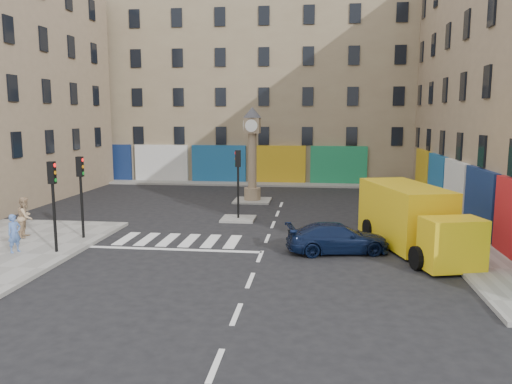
% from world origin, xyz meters
% --- Properties ---
extents(ground, '(120.00, 120.00, 0.00)m').
position_xyz_m(ground, '(0.00, 0.00, 0.00)').
color(ground, black).
rests_on(ground, ground).
extents(sidewalk_right, '(2.60, 30.00, 0.15)m').
position_xyz_m(sidewalk_right, '(8.70, 10.00, 0.07)').
color(sidewalk_right, gray).
rests_on(sidewalk_right, ground).
extents(sidewalk_far, '(32.00, 2.40, 0.15)m').
position_xyz_m(sidewalk_far, '(-4.00, 22.20, 0.07)').
color(sidewalk_far, gray).
rests_on(sidewalk_far, ground).
extents(island_near, '(1.80, 1.80, 0.12)m').
position_xyz_m(island_near, '(-2.00, 8.00, 0.06)').
color(island_near, gray).
rests_on(island_near, ground).
extents(island_far, '(2.40, 2.40, 0.12)m').
position_xyz_m(island_far, '(-2.00, 14.00, 0.06)').
color(island_far, gray).
rests_on(island_far, ground).
extents(building_far, '(32.00, 10.00, 17.00)m').
position_xyz_m(building_far, '(-4.00, 28.00, 8.50)').
color(building_far, '#89785B').
rests_on(building_far, ground).
extents(traffic_light_left_near, '(0.28, 0.22, 3.70)m').
position_xyz_m(traffic_light_left_near, '(-8.30, 0.20, 2.62)').
color(traffic_light_left_near, black).
rests_on(traffic_light_left_near, sidewalk_left).
extents(traffic_light_left_far, '(0.28, 0.22, 3.70)m').
position_xyz_m(traffic_light_left_far, '(-8.30, 2.60, 2.62)').
color(traffic_light_left_far, black).
rests_on(traffic_light_left_far, sidewalk_left).
extents(traffic_light_island, '(0.28, 0.22, 3.70)m').
position_xyz_m(traffic_light_island, '(-2.00, 8.00, 2.59)').
color(traffic_light_island, black).
rests_on(traffic_light_island, island_near).
extents(clock_pillar, '(1.20, 1.20, 6.10)m').
position_xyz_m(clock_pillar, '(-2.00, 14.00, 3.55)').
color(clock_pillar, '#8C765C').
rests_on(clock_pillar, island_far).
extents(navy_sedan, '(4.51, 2.57, 1.23)m').
position_xyz_m(navy_sedan, '(3.12, 2.00, 0.62)').
color(navy_sedan, black).
rests_on(navy_sedan, ground).
extents(yellow_van, '(4.05, 7.64, 2.67)m').
position_xyz_m(yellow_van, '(6.28, 2.97, 1.32)').
color(yellow_van, yellow).
rests_on(yellow_van, ground).
extents(pedestrian_blue, '(0.58, 0.68, 1.57)m').
position_xyz_m(pedestrian_blue, '(-9.91, -0.09, 0.93)').
color(pedestrian_blue, '#4F71B4').
rests_on(pedestrian_blue, sidewalk_left).
extents(pedestrian_tan, '(0.87, 1.03, 1.86)m').
position_xyz_m(pedestrian_tan, '(-10.95, 2.41, 1.08)').
color(pedestrian_tan, tan).
rests_on(pedestrian_tan, sidewalk_left).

